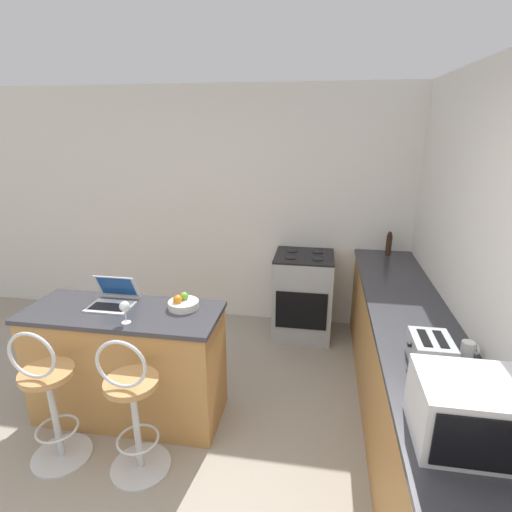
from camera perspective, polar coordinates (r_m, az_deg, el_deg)
wall_back at (r=4.49m, az=-2.81°, el=6.75°), size 12.00×0.06×2.60m
breakfast_bar at (r=3.32m, az=-17.80°, el=-14.40°), size 1.45×0.58×0.91m
counter_right at (r=3.24m, az=20.80°, el=-15.66°), size 0.60×3.29×0.91m
bar_stool_near at (r=3.09m, az=-27.39°, el=-17.77°), size 0.40×0.40×1.02m
bar_stool_far at (r=2.82m, az=-17.15°, el=-20.24°), size 0.40×0.40×1.02m
laptop at (r=3.20m, az=-19.74°, el=-5.60°), size 0.32×0.29×0.21m
microwave at (r=2.01m, az=28.72°, el=-19.05°), size 0.48×0.37×0.30m
toaster at (r=2.50m, az=23.68°, el=-12.37°), size 0.23×0.27×0.17m
stove_range at (r=4.33m, az=6.71°, el=-5.58°), size 0.61×0.58×0.92m
fruit_bowl at (r=3.01m, az=-10.42°, el=-6.64°), size 0.23×0.23×0.11m
pepper_mill at (r=4.32m, az=18.45°, el=1.63°), size 0.06×0.06×0.25m
wine_glass_short at (r=2.86m, az=-18.26°, el=-6.97°), size 0.07×0.07×0.16m
mug_white at (r=2.68m, az=28.03°, el=-11.73°), size 0.09×0.07×0.10m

